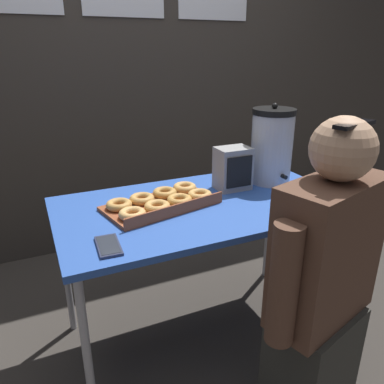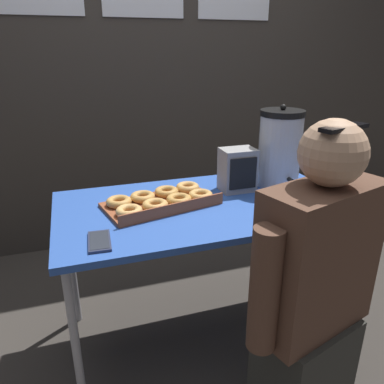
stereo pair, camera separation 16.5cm
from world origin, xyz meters
TOP-DOWN VIEW (x-y plane):
  - ground_plane at (0.00, 0.00)m, footprint 12.00×12.00m
  - back_wall at (0.00, 1.22)m, footprint 6.00×0.11m
  - folding_table at (0.00, 0.00)m, footprint 1.31×0.72m
  - donut_box at (-0.19, 0.04)m, footprint 0.54×0.36m
  - coffee_urn at (0.44, 0.12)m, footprint 0.22×0.24m
  - cell_phone at (-0.48, -0.23)m, footprint 0.09×0.16m
  - space_heater at (0.21, 0.11)m, footprint 0.16×0.13m
  - person_seated at (0.19, -0.58)m, footprint 0.56×0.32m

SIDE VIEW (x-z plane):
  - ground_plane at x=0.00m, z-range 0.00..0.00m
  - person_seated at x=0.19m, z-range -0.03..1.18m
  - folding_table at x=0.00m, z-range 0.32..1.06m
  - cell_phone at x=-0.48m, z-range 0.74..0.75m
  - donut_box at x=-0.19m, z-range 0.74..0.79m
  - space_heater at x=0.21m, z-range 0.74..0.95m
  - coffee_urn at x=0.44m, z-range 0.73..1.13m
  - back_wall at x=0.00m, z-range 0.01..2.43m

